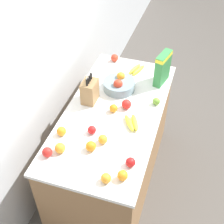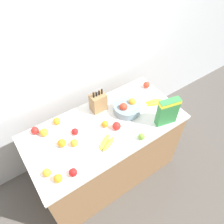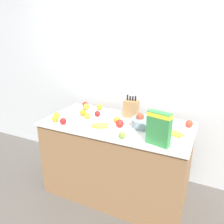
{
  "view_description": "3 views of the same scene",
  "coord_description": "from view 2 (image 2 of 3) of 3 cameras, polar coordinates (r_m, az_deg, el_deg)",
  "views": [
    {
      "loc": [
        -1.84,
        -0.57,
        2.67
      ],
      "look_at": [
        -0.1,
        -0.02,
        0.99
      ],
      "focal_mm": 50.0,
      "sensor_mm": 36.0,
      "label": 1
    },
    {
      "loc": [
        -0.73,
        -1.17,
        2.59
      ],
      "look_at": [
        0.09,
        0.02,
        1.04
      ],
      "focal_mm": 35.0,
      "sensor_mm": 36.0,
      "label": 2
    },
    {
      "loc": [
        0.9,
        -2.01,
        1.81
      ],
      "look_at": [
        -0.07,
        0.03,
        1.01
      ],
      "focal_mm": 35.0,
      "sensor_mm": 36.0,
      "label": 3
    }
  ],
  "objects": [
    {
      "name": "apple_by_knife_block",
      "position": [
        2.12,
        -9.65,
        -5.07
      ],
      "size": [
        0.07,
        0.07,
        0.07
      ],
      "primitive_type": "sphere",
      "color": "red",
      "rests_on": "counter"
    },
    {
      "name": "orange_mid_left",
      "position": [
        2.24,
        -14.22,
        -2.31
      ],
      "size": [
        0.07,
        0.07,
        0.07
      ],
      "primitive_type": "sphere",
      "color": "orange",
      "rests_on": "counter"
    },
    {
      "name": "apple_leftmost",
      "position": [
        2.22,
        -19.47,
        -4.56
      ],
      "size": [
        0.08,
        0.08,
        0.08
      ],
      "primitive_type": "sphere",
      "color": "red",
      "rests_on": "counter"
    },
    {
      "name": "knife_block",
      "position": [
        2.26,
        -3.59,
        2.57
      ],
      "size": [
        0.16,
        0.12,
        0.3
      ],
      "color": "#937047",
      "rests_on": "counter"
    },
    {
      "name": "fruit_bowl",
      "position": [
        2.28,
        3.96,
        1.11
      ],
      "size": [
        0.29,
        0.29,
        0.14
      ],
      "color": "gray",
      "rests_on": "counter"
    },
    {
      "name": "orange_by_cereal",
      "position": [
        2.17,
        -17.32,
        -5.1
      ],
      "size": [
        0.08,
        0.08,
        0.08
      ],
      "primitive_type": "sphere",
      "color": "orange",
      "rests_on": "counter"
    },
    {
      "name": "orange_front_center",
      "position": [
        1.93,
        -16.67,
        -14.94
      ],
      "size": [
        0.07,
        0.07,
        0.07
      ],
      "primitive_type": "sphere",
      "color": "orange",
      "rests_on": "counter"
    },
    {
      "name": "orange_back_center",
      "position": [
        2.15,
        -1.68,
        -3.19
      ],
      "size": [
        0.07,
        0.07,
        0.07
      ],
      "primitive_type": "sphere",
      "color": "orange",
      "rests_on": "counter"
    },
    {
      "name": "cereal_box",
      "position": [
        2.15,
        14.36,
        0.26
      ],
      "size": [
        0.22,
        0.12,
        0.3
      ],
      "rotation": [
        0.0,
        0.0,
        -0.24
      ],
      "color": "#338442",
      "rests_on": "counter"
    },
    {
      "name": "banana_bunch_left",
      "position": [
        2.03,
        -1.36,
        -8.05
      ],
      "size": [
        0.21,
        0.17,
        0.04
      ],
      "rotation": [
        0.0,
        0.0,
        3.59
      ],
      "color": "yellow",
      "rests_on": "counter"
    },
    {
      "name": "orange_front_right",
      "position": [
        1.88,
        -13.9,
        -16.48
      ],
      "size": [
        0.07,
        0.07,
        0.07
      ],
      "primitive_type": "sphere",
      "color": "orange",
      "rests_on": "counter"
    },
    {
      "name": "apple_front",
      "position": [
        2.12,
        1.21,
        -3.67
      ],
      "size": [
        0.08,
        0.08,
        0.08
      ],
      "primitive_type": "sphere",
      "color": "red",
      "rests_on": "counter"
    },
    {
      "name": "orange_near_bowl",
      "position": [
        2.06,
        -12.98,
        -7.92
      ],
      "size": [
        0.08,
        0.08,
        0.08
      ],
      "primitive_type": "sphere",
      "color": "orange",
      "rests_on": "counter"
    },
    {
      "name": "ground_plane",
      "position": [
        2.93,
        -1.38,
        -14.95
      ],
      "size": [
        14.0,
        14.0,
        0.0
      ],
      "primitive_type": "plane",
      "color": "#514C47"
    },
    {
      "name": "banana_bunch_right",
      "position": [
        2.42,
        11.06,
        2.54
      ],
      "size": [
        0.21,
        0.14,
        0.04
      ],
      "rotation": [
        0.0,
        0.0,
        2.93
      ],
      "color": "yellow",
      "rests_on": "counter"
    },
    {
      "name": "apple_rightmost",
      "position": [
        2.07,
        7.73,
        -6.36
      ],
      "size": [
        0.07,
        0.07,
        0.07
      ],
      "primitive_type": "sphere",
      "color": "#6B9E33",
      "rests_on": "counter"
    },
    {
      "name": "counter",
      "position": [
        2.54,
        -1.56,
        -10.16
      ],
      "size": [
        1.61,
        0.79,
        0.9
      ],
      "color": "olive",
      "rests_on": "ground_plane"
    },
    {
      "name": "orange_mid_right",
      "position": [
        2.04,
        -9.81,
        -7.94
      ],
      "size": [
        0.07,
        0.07,
        0.07
      ],
      "primitive_type": "sphere",
      "color": "orange",
      "rests_on": "counter"
    },
    {
      "name": "apple_middle",
      "position": [
        1.88,
        -10.12,
        -15.27
      ],
      "size": [
        0.07,
        0.07,
        0.07
      ],
      "primitive_type": "sphere",
      "color": "red",
      "rests_on": "counter"
    },
    {
      "name": "wall_back",
      "position": [
        2.31,
        -10.58,
        12.38
      ],
      "size": [
        9.0,
        0.06,
        2.6
      ],
      "color": "silver",
      "rests_on": "ground_plane"
    },
    {
      "name": "apple_near_bananas",
      "position": [
        2.59,
        9.01,
        7.02
      ],
      "size": [
        0.08,
        0.08,
        0.08
      ],
      "primitive_type": "sphere",
      "color": "red",
      "rests_on": "counter"
    }
  ]
}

